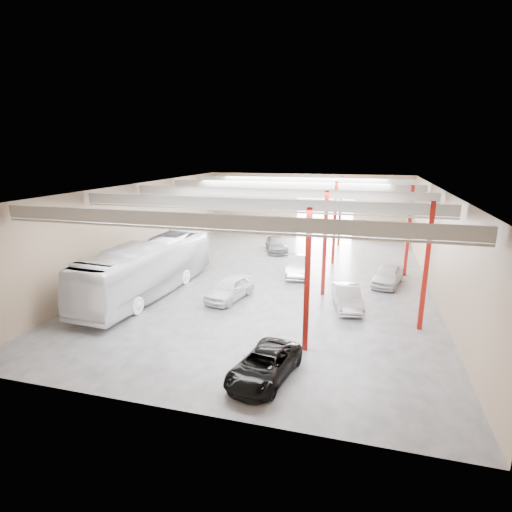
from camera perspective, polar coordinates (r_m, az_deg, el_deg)
The scene contains 8 objects.
depot_shell at distance 29.25m, azimuth 3.23°, elevation 6.00°, with size 22.12×32.12×7.06m.
coach_bus at distance 27.84m, azimuth -15.12°, elevation -1.68°, with size 3.01×12.87×3.58m, color white.
black_sedan at distance 17.62m, azimuth 1.21°, elevation -15.31°, with size 2.06×4.47×1.24m, color black.
car_row_a at distance 26.25m, azimuth -3.75°, elevation -4.61°, with size 1.74×4.32×1.47m, color white.
car_row_b at distance 31.32m, azimuth 5.99°, elevation -1.38°, with size 1.59×4.56×1.50m, color silver.
car_row_c at distance 38.67m, azimuth 2.93°, elevation 1.68°, with size 1.85×4.56×1.32m, color slate.
car_right_near at distance 25.46m, azimuth 12.91°, elevation -5.71°, with size 1.46×4.19×1.38m, color #BCBCC1.
car_right_far at distance 30.44m, azimuth 18.31°, elevation -2.62°, with size 1.70×4.23×1.44m, color silver.
Camera 1 is at (6.18, -27.78, 9.48)m, focal length 28.00 mm.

